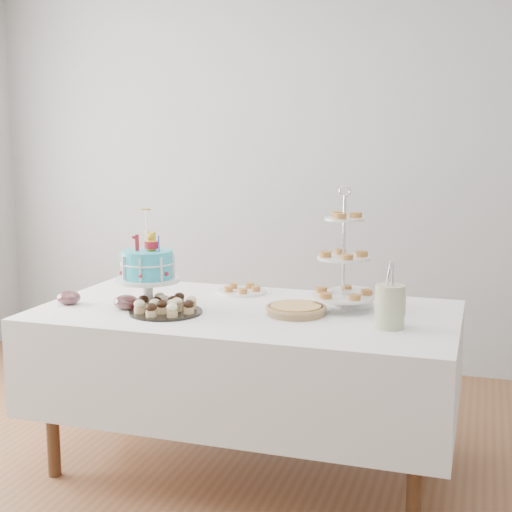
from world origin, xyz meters
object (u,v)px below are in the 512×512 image
(cupcake_tray, at_px, (166,305))
(tiered_stand, at_px, (344,259))
(pie, at_px, (296,309))
(pastry_plate, at_px, (242,290))
(plate_stack, at_px, (352,298))
(table, at_px, (246,357))
(utensil_pitcher, at_px, (390,305))
(jam_bowl_b, at_px, (126,302))
(birthday_cake, at_px, (148,281))
(jam_bowl_a, at_px, (69,298))

(cupcake_tray, xyz_separation_m, tiered_stand, (0.75, 0.32, 0.20))
(pie, height_order, pastry_plate, pie)
(plate_stack, xyz_separation_m, pastry_plate, (-0.59, 0.11, -0.02))
(plate_stack, bearing_deg, tiered_stand, -104.80)
(cupcake_tray, height_order, plate_stack, plate_stack)
(table, xyz_separation_m, utensil_pitcher, (0.67, -0.13, 0.33))
(plate_stack, distance_m, jam_bowl_b, 1.06)
(birthday_cake, height_order, tiered_stand, tiered_stand)
(pastry_plate, relative_size, utensil_pitcher, 0.91)
(plate_stack, distance_m, utensil_pitcher, 0.42)
(cupcake_tray, relative_size, pastry_plate, 1.31)
(table, bearing_deg, pastry_plate, 112.22)
(birthday_cake, xyz_separation_m, utensil_pitcher, (1.12, -0.02, -0.03))
(pie, bearing_deg, jam_bowl_b, -169.68)
(birthday_cake, distance_m, jam_bowl_a, 0.41)
(birthday_cake, height_order, pastry_plate, birthday_cake)
(pie, relative_size, tiered_stand, 0.48)
(cupcake_tray, height_order, jam_bowl_b, cupcake_tray)
(plate_stack, bearing_deg, jam_bowl_a, -163.20)
(cupcake_tray, bearing_deg, table, 29.07)
(pie, relative_size, jam_bowl_b, 2.39)
(tiered_stand, distance_m, plate_stack, 0.22)
(cupcake_tray, relative_size, jam_bowl_a, 2.96)
(birthday_cake, distance_m, pie, 0.70)
(cupcake_tray, bearing_deg, pie, 15.32)
(pastry_plate, bearing_deg, pie, -43.52)
(pie, height_order, jam_bowl_a, jam_bowl_a)
(jam_bowl_b, xyz_separation_m, utensil_pitcher, (1.21, 0.04, 0.07))
(pastry_plate, distance_m, utensil_pitcher, 0.94)
(table, relative_size, cupcake_tray, 5.78)
(pie, height_order, jam_bowl_b, jam_bowl_b)
(table, height_order, birthday_cake, birthday_cake)
(tiered_stand, relative_size, jam_bowl_a, 5.11)
(tiered_stand, relative_size, utensil_pitcher, 2.06)
(table, height_order, plate_stack, plate_stack)
(pastry_plate, height_order, utensil_pitcher, utensil_pitcher)
(tiered_stand, bearing_deg, pie, -138.52)
(jam_bowl_a, xyz_separation_m, utensil_pitcher, (1.51, 0.04, 0.07))
(cupcake_tray, height_order, jam_bowl_a, cupcake_tray)
(jam_bowl_b, bearing_deg, birthday_cake, 35.90)
(tiered_stand, height_order, utensil_pitcher, tiered_stand)
(tiered_stand, height_order, jam_bowl_a, tiered_stand)
(table, xyz_separation_m, jam_bowl_a, (-0.84, -0.16, 0.26))
(tiered_stand, xyz_separation_m, jam_bowl_b, (-0.96, -0.30, -0.21))
(jam_bowl_a, bearing_deg, pie, 7.21)
(table, bearing_deg, tiered_stand, 17.71)
(pastry_plate, height_order, jam_bowl_b, jam_bowl_b)
(table, distance_m, jam_bowl_b, 0.61)
(birthday_cake, xyz_separation_m, cupcake_tray, (0.12, -0.07, -0.09))
(pie, xyz_separation_m, jam_bowl_a, (-1.08, -0.14, 0.01))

